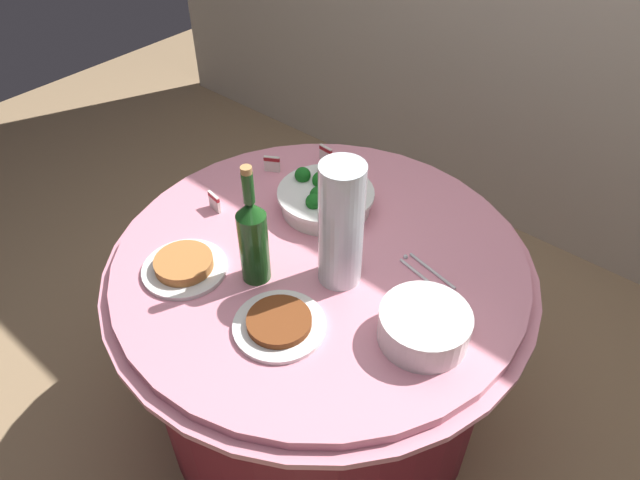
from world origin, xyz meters
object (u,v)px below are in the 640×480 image
Objects in this scene: broccoli_bowl at (327,196)px; label_placard_front at (272,163)px; decorative_fruit_vase at (341,232)px; food_plate_stir_fry at (279,324)px; label_placard_rear at (214,201)px; food_plate_peanuts at (184,266)px; plate_stack at (424,326)px; label_placard_mid at (326,153)px; wine_bottle at (253,238)px; serving_tongs at (425,272)px.

label_placard_front is (-0.25, 0.03, -0.01)m from broccoli_bowl.
decorative_fruit_vase is 6.18× the size of label_placard_front.
label_placard_rear reaches higher than food_plate_stir_fry.
decorative_fruit_vase reaches higher than food_plate_peanuts.
plate_stack is 0.76m from label_placard_mid.
label_placard_mid is (-0.16, 0.18, -0.01)m from broccoli_bowl.
wine_bottle is (-0.43, -0.11, 0.09)m from plate_stack.
broccoli_bowl is at bearing 75.51° from food_plate_peanuts.
food_plate_stir_fry is 4.00× the size of label_placard_mid.
decorative_fruit_vase is at bearing 39.94° from wine_bottle.
label_placard_front is at bearing 135.34° from food_plate_stir_fry.
wine_bottle is 6.11× the size of label_placard_front.
serving_tongs is at bearing 43.18° from decorative_fruit_vase.
label_placard_mid is at bearing 130.75° from broccoli_bowl.
wine_bottle reaches higher than broccoli_bowl.
serving_tongs is 0.64m from label_placard_rear.
broccoli_bowl is 0.82× the size of decorative_fruit_vase.
label_placard_front is 1.00× the size of label_placard_rear.
food_plate_stir_fry is 0.70m from label_placard_mid.
plate_stack reaches higher than label_placard_front.
wine_bottle is 0.21m from decorative_fruit_vase.
label_placard_rear is (-0.08, -0.40, 0.00)m from label_placard_mid.
decorative_fruit_vase reaches higher than label_placard_mid.
food_plate_stir_fry is at bearing -24.28° from label_placard_rear.
plate_stack is 0.62× the size of wine_bottle.
label_placard_mid is at bearing 147.05° from plate_stack.
broccoli_bowl is at bearing 173.00° from serving_tongs.
plate_stack is 0.77m from label_placard_front.
label_placard_rear is at bearing -177.42° from decorative_fruit_vase.
broccoli_bowl is 0.83× the size of wine_bottle.
serving_tongs is at bearing 66.43° from food_plate_stir_fry.
label_placard_front is 0.18m from label_placard_mid.
wine_bottle is 0.99× the size of decorative_fruit_vase.
label_placard_front reaches higher than food_plate_peanuts.
food_plate_stir_fry is at bearing -144.83° from plate_stack.
plate_stack is at bearing -6.51° from decorative_fruit_vase.
broccoli_bowl is at bearing 136.36° from decorative_fruit_vase.
plate_stack is 0.95× the size of food_plate_peanuts.
broccoli_bowl reaches higher than label_placard_front.
plate_stack reaches higher than food_plate_peanuts.
label_placard_rear is (0.01, -0.25, 0.00)m from label_placard_front.
label_placard_rear is at bearing 179.16° from plate_stack.
label_placard_front is at bearing 106.35° from food_plate_peanuts.
wine_bottle reaches higher than label_placard_rear.
plate_stack is at bearing -19.59° from label_placard_front.
label_placard_rear is (-0.45, 0.20, 0.02)m from food_plate_stir_fry.
broccoli_bowl is 0.25m from label_placard_front.
label_placard_front is (-0.29, 0.36, -0.10)m from wine_bottle.
label_placard_rear is at bearing 158.01° from wine_bottle.
label_placard_rear reaches higher than serving_tongs.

